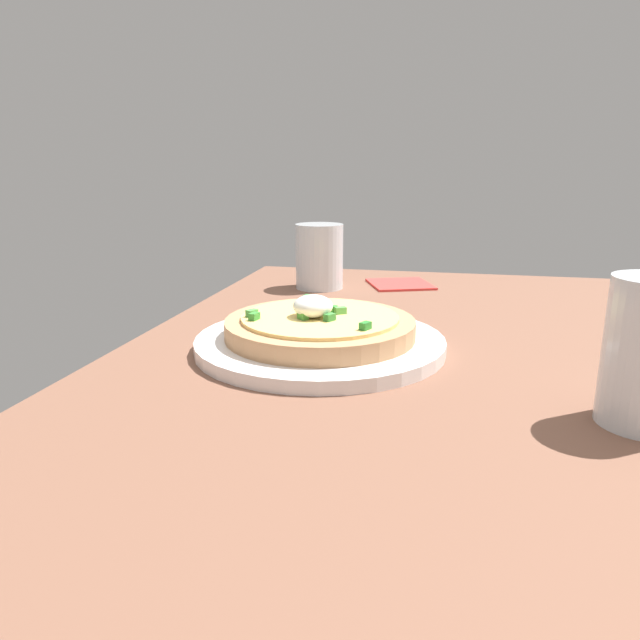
{
  "coord_description": "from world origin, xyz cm",
  "views": [
    {
      "loc": [
        60.68,
        1.75,
        23.67
      ],
      "look_at": [
        -2.03,
        -11.55,
        6.56
      ],
      "focal_mm": 32.63,
      "sensor_mm": 36.0,
      "label": 1
    }
  ],
  "objects_px": {
    "plate": "(320,343)",
    "cup_far": "(319,260)",
    "pizza": "(320,326)",
    "napkin": "(400,284)"
  },
  "relations": [
    {
      "from": "plate",
      "to": "pizza",
      "type": "bearing_deg",
      "value": -47.77
    },
    {
      "from": "cup_far",
      "to": "napkin",
      "type": "height_order",
      "value": "cup_far"
    },
    {
      "from": "pizza",
      "to": "napkin",
      "type": "bearing_deg",
      "value": 170.87
    },
    {
      "from": "plate",
      "to": "cup_far",
      "type": "xyz_separation_m",
      "value": [
        -0.34,
        -0.07,
        0.04
      ]
    },
    {
      "from": "pizza",
      "to": "plate",
      "type": "bearing_deg",
      "value": 132.23
    },
    {
      "from": "plate",
      "to": "napkin",
      "type": "distance_m",
      "value": 0.4
    },
    {
      "from": "pizza",
      "to": "cup_far",
      "type": "xyz_separation_m",
      "value": [
        -0.34,
        -0.07,
        0.02
      ]
    },
    {
      "from": "napkin",
      "to": "plate",
      "type": "bearing_deg",
      "value": -9.09
    },
    {
      "from": "cup_far",
      "to": "napkin",
      "type": "distance_m",
      "value": 0.15
    },
    {
      "from": "cup_far",
      "to": "napkin",
      "type": "xyz_separation_m",
      "value": [
        -0.05,
        0.14,
        -0.05
      ]
    }
  ]
}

